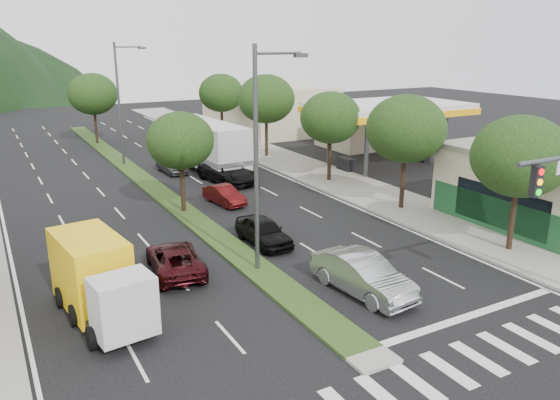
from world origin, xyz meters
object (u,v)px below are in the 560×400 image
tree_r_d (266,99)px  motorhome (206,144)px  tree_med_far (93,94)px  car_queue_d (228,172)px  tree_r_c (330,118)px  car_queue_f (194,139)px  tree_med_near (180,141)px  suv_maroon (175,259)px  streetlight_near (260,150)px  tree_r_a (520,157)px  tree_r_b (406,129)px  car_queue_c (224,195)px  tree_r_e (221,93)px  box_truck (97,281)px  sedan_silver (363,275)px  streetlight_mid (121,98)px  car_queue_a (263,231)px  car_queue_e (172,164)px  car_queue_b (196,149)px

tree_r_d → motorhome: size_ratio=0.69×
tree_med_far → car_queue_d: size_ratio=1.25×
tree_r_c → car_queue_f: tree_r_c is taller
tree_med_near → suv_maroon: tree_med_near is taller
streetlight_near → tree_r_a: bearing=-18.7°
tree_r_b → tree_r_a: bearing=-90.0°
tree_r_a → motorhome: size_ratio=0.64×
tree_med_near → car_queue_f: bearing=68.0°
car_queue_c → car_queue_d: 5.58m
tree_r_c → motorhome: 10.67m
tree_r_e → car_queue_c: bearing=-112.9°
tree_med_far → box_truck: (-7.16, -36.82, -3.60)m
tree_r_c → car_queue_f: 19.25m
tree_med_near → streetlight_near: size_ratio=0.60×
sedan_silver → box_truck: box_truck is taller
streetlight_mid → car_queue_a: bearing=-85.9°
sedan_silver → suv_maroon: 8.42m
tree_r_d → suv_maroon: 25.95m
tree_r_c → tree_r_d: size_ratio=0.90×
tree_med_near → car_queue_e: size_ratio=1.53×
sedan_silver → tree_r_e: bearing=69.9°
tree_r_b → box_truck: bearing=-165.9°
sedan_silver → car_queue_c: 14.63m
tree_r_b → tree_med_far: tree_r_b is taller
car_queue_e → tree_r_d: bearing=6.5°
tree_r_c → car_queue_d: size_ratio=1.17×
tree_r_c → tree_med_near: 12.17m
car_queue_b → car_queue_c: car_queue_b is taller
tree_r_d → suv_maroon: tree_r_d is taller
tree_r_e → streetlight_near: (-11.79, -32.00, 0.69)m
tree_r_a → tree_med_near: (-12.00, 14.00, -0.39)m
tree_med_near → car_queue_e: (2.69, 10.43, -3.76)m
tree_med_near → car_queue_c: (2.88, 0.43, -3.83)m
car_queue_e → motorhome: size_ratio=0.38×
tree_r_a → tree_med_far: (-12.00, 40.00, 0.19)m
sedan_silver → car_queue_d: 19.80m
tree_r_e → car_queue_c: 23.81m
car_queue_d → motorhome: (0.14, 4.60, 1.31)m
sedan_silver → car_queue_f: (5.50, 34.63, -0.16)m
streetlight_mid → motorhome: size_ratio=0.97×
tree_r_d → sedan_silver: bearing=-109.4°
sedan_silver → car_queue_d: (2.60, 19.63, -0.05)m
tree_r_e → sedan_silver: size_ratio=1.34×
tree_r_d → tree_med_near: size_ratio=1.19×
car_queue_a → tree_r_e: bearing=69.5°
suv_maroon → car_queue_b: bearing=-104.7°
streetlight_near → box_truck: 8.51m
tree_r_c → car_queue_c: 10.14m
car_queue_c → car_queue_e: car_queue_e is taller
car_queue_b → car_queue_d: 10.07m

